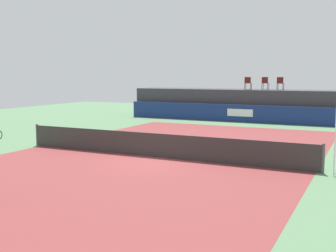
% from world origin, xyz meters
% --- Properties ---
extents(ground_plane, '(48.00, 48.00, 0.00)m').
position_xyz_m(ground_plane, '(0.00, 3.00, 0.00)').
color(ground_plane, '#4C704C').
extents(court_inner, '(12.00, 22.00, 0.00)m').
position_xyz_m(court_inner, '(0.00, 0.00, 0.00)').
color(court_inner, maroon).
rests_on(court_inner, ground).
extents(sponsor_wall, '(18.00, 0.22, 1.20)m').
position_xyz_m(sponsor_wall, '(-0.00, 13.50, 0.60)').
color(sponsor_wall, navy).
rests_on(sponsor_wall, ground).
extents(spectator_platform, '(18.00, 2.80, 2.20)m').
position_xyz_m(spectator_platform, '(0.00, 15.30, 1.10)').
color(spectator_platform, '#38383D').
rests_on(spectator_platform, ground).
extents(spectator_chair_far_left, '(0.47, 0.47, 0.89)m').
position_xyz_m(spectator_chair_far_left, '(-0.46, 14.98, 2.69)').
color(spectator_chair_far_left, '#561919').
rests_on(spectator_chair_far_left, spectator_platform).
extents(spectator_chair_left, '(0.44, 0.44, 0.89)m').
position_xyz_m(spectator_chair_left, '(0.66, 15.48, 2.69)').
color(spectator_chair_left, '#561919').
rests_on(spectator_chair_left, spectator_platform).
extents(spectator_chair_center, '(0.45, 0.45, 0.89)m').
position_xyz_m(spectator_chair_center, '(1.76, 15.30, 2.69)').
color(spectator_chair_center, '#561919').
rests_on(spectator_chair_center, spectator_platform).
extents(tennis_net, '(12.40, 0.02, 0.95)m').
position_xyz_m(tennis_net, '(0.00, 0.00, 0.47)').
color(tennis_net, '#2D2D2D').
rests_on(tennis_net, ground).
extents(net_post_near, '(0.10, 0.10, 1.00)m').
position_xyz_m(net_post_near, '(-6.20, 0.00, 0.50)').
color(net_post_near, '#4C4C51').
rests_on(net_post_near, ground).
extents(net_post_far, '(0.10, 0.10, 1.00)m').
position_xyz_m(net_post_far, '(6.20, 0.00, 0.50)').
color(net_post_far, '#4C4C51').
rests_on(net_post_far, ground).
extents(tennis_ball, '(0.07, 0.07, 0.07)m').
position_xyz_m(tennis_ball, '(4.15, 5.62, 0.04)').
color(tennis_ball, '#D8EA33').
rests_on(tennis_ball, court_inner).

